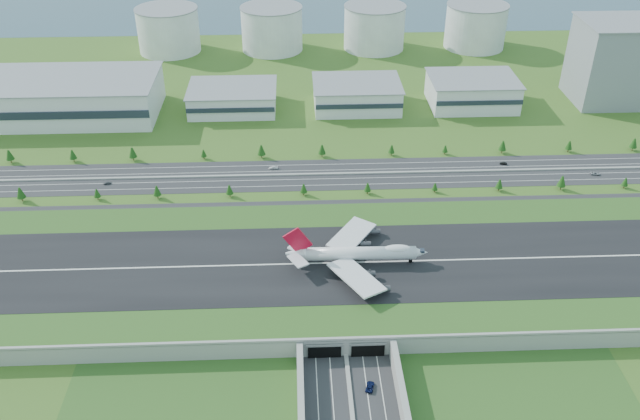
{
  "coord_description": "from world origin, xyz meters",
  "views": [
    {
      "loc": [
        -18.36,
        -242.96,
        191.8
      ],
      "look_at": [
        -6.71,
        35.0,
        14.26
      ],
      "focal_mm": 38.0,
      "sensor_mm": 36.0,
      "label": 1
    }
  ],
  "objects_px": {
    "boeing_747": "(357,253)",
    "car_2": "(370,387)",
    "fuel_tank_a": "(168,30)",
    "car_7": "(273,168)",
    "car_4": "(107,183)",
    "car_5": "(503,163)",
    "car_6": "(595,173)",
    "office_tower": "(610,62)"
  },
  "relations": [
    {
      "from": "car_5",
      "to": "fuel_tank_a",
      "type": "bearing_deg",
      "value": -117.05
    },
    {
      "from": "boeing_747",
      "to": "car_2",
      "type": "relative_size",
      "value": 11.0
    },
    {
      "from": "fuel_tank_a",
      "to": "car_7",
      "type": "distance_m",
      "value": 225.91
    },
    {
      "from": "car_2",
      "to": "car_7",
      "type": "xyz_separation_m",
      "value": [
        -38.78,
        170.1,
        -0.04
      ]
    },
    {
      "from": "car_2",
      "to": "car_6",
      "type": "relative_size",
      "value": 1.08
    },
    {
      "from": "car_2",
      "to": "car_4",
      "type": "distance_m",
      "value": 204.23
    },
    {
      "from": "office_tower",
      "to": "car_5",
      "type": "relative_size",
      "value": 13.07
    },
    {
      "from": "car_6",
      "to": "car_4",
      "type": "bearing_deg",
      "value": 100.62
    },
    {
      "from": "fuel_tank_a",
      "to": "boeing_747",
      "type": "xyz_separation_m",
      "value": [
        128.23,
        -310.54,
        -3.81
      ]
    },
    {
      "from": "car_5",
      "to": "car_7",
      "type": "bearing_deg",
      "value": -74.44
    },
    {
      "from": "boeing_747",
      "to": "car_2",
      "type": "distance_m",
      "value": 67.81
    },
    {
      "from": "car_5",
      "to": "car_6",
      "type": "bearing_deg",
      "value": 89.53
    },
    {
      "from": "boeing_747",
      "to": "car_7",
      "type": "height_order",
      "value": "boeing_747"
    },
    {
      "from": "office_tower",
      "to": "car_6",
      "type": "height_order",
      "value": "office_tower"
    },
    {
      "from": "office_tower",
      "to": "car_4",
      "type": "bearing_deg",
      "value": -161.91
    },
    {
      "from": "car_2",
      "to": "car_7",
      "type": "relative_size",
      "value": 1.09
    },
    {
      "from": "fuel_tank_a",
      "to": "car_2",
      "type": "bearing_deg",
      "value": -71.3
    },
    {
      "from": "fuel_tank_a",
      "to": "car_4",
      "type": "bearing_deg",
      "value": -90.97
    },
    {
      "from": "boeing_747",
      "to": "car_6",
      "type": "distance_m",
      "value": 170.86
    },
    {
      "from": "fuel_tank_a",
      "to": "car_4",
      "type": "height_order",
      "value": "fuel_tank_a"
    },
    {
      "from": "office_tower",
      "to": "car_4",
      "type": "relative_size",
      "value": 13.0
    },
    {
      "from": "office_tower",
      "to": "car_7",
      "type": "distance_m",
      "value": 250.21
    },
    {
      "from": "car_4",
      "to": "car_6",
      "type": "distance_m",
      "value": 277.31
    },
    {
      "from": "boeing_747",
      "to": "car_6",
      "type": "relative_size",
      "value": 11.85
    },
    {
      "from": "boeing_747",
      "to": "office_tower",
      "type": "bearing_deg",
      "value": 46.58
    },
    {
      "from": "car_7",
      "to": "fuel_tank_a",
      "type": "bearing_deg",
      "value": -157.26
    },
    {
      "from": "fuel_tank_a",
      "to": "car_6",
      "type": "height_order",
      "value": "fuel_tank_a"
    },
    {
      "from": "car_2",
      "to": "car_7",
      "type": "bearing_deg",
      "value": -61.76
    },
    {
      "from": "office_tower",
      "to": "car_5",
      "type": "xyz_separation_m",
      "value": [
        -95.68,
        -92.37,
        -26.69
      ]
    },
    {
      "from": "boeing_747",
      "to": "fuel_tank_a",
      "type": "bearing_deg",
      "value": 113.46
    },
    {
      "from": "office_tower",
      "to": "boeing_747",
      "type": "distance_m",
      "value": 274.23
    },
    {
      "from": "car_2",
      "to": "car_4",
      "type": "xyz_separation_m",
      "value": [
        -131.36,
        156.38,
        -0.1
      ]
    },
    {
      "from": "car_4",
      "to": "fuel_tank_a",
      "type": "bearing_deg",
      "value": -17.41
    },
    {
      "from": "office_tower",
      "to": "car_7",
      "type": "height_order",
      "value": "office_tower"
    },
    {
      "from": "car_5",
      "to": "car_6",
      "type": "relative_size",
      "value": 0.77
    },
    {
      "from": "car_4",
      "to": "car_7",
      "type": "xyz_separation_m",
      "value": [
        92.59,
        13.72,
        0.06
      ]
    },
    {
      "from": "car_4",
      "to": "car_7",
      "type": "distance_m",
      "value": 93.6
    },
    {
      "from": "car_4",
      "to": "car_5",
      "type": "bearing_deg",
      "value": -103.08
    },
    {
      "from": "boeing_747",
      "to": "car_5",
      "type": "bearing_deg",
      "value": 48.05
    },
    {
      "from": "car_2",
      "to": "boeing_747",
      "type": "bearing_deg",
      "value": -75.12
    },
    {
      "from": "fuel_tank_a",
      "to": "boeing_747",
      "type": "relative_size",
      "value": 0.77
    },
    {
      "from": "fuel_tank_a",
      "to": "car_4",
      "type": "distance_m",
      "value": 221.41
    }
  ]
}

